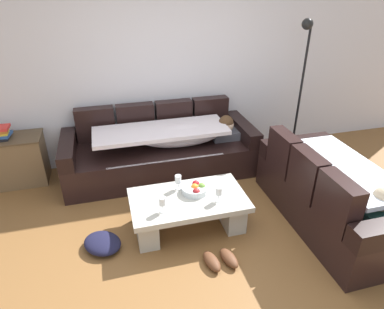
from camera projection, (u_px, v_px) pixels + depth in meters
name	position (u px, v px, depth m)	size (l,w,h in m)	color
ground_plane	(214.00, 250.00, 3.34)	(14.00, 14.00, 0.00)	brown
back_wall	(167.00, 64.00, 4.53)	(9.00, 0.10, 2.70)	silver
couch_along_wall	(164.00, 150.00, 4.53)	(2.50, 0.92, 0.88)	black
couch_near_window	(332.00, 195.00, 3.60)	(0.92, 1.83, 0.88)	black
coffee_table	(188.00, 209.00, 3.55)	(1.20, 0.68, 0.38)	#B2B1A7
fruit_bowl	(195.00, 189.00, 3.55)	(0.28, 0.28, 0.10)	silver
wine_glass_near_left	(162.00, 202.00, 3.22)	(0.07, 0.07, 0.17)	silver
wine_glass_near_right	(219.00, 192.00, 3.37)	(0.07, 0.07, 0.17)	silver
wine_glass_far_back	(178.00, 180.00, 3.57)	(0.07, 0.07, 0.17)	silver
side_cabinet	(16.00, 160.00, 4.29)	(0.72, 0.44, 0.64)	brown
book_stack_on_cabinet	(3.00, 133.00, 4.10)	(0.18, 0.23, 0.15)	black
floor_lamp	(300.00, 83.00, 4.54)	(0.33, 0.31, 1.95)	black
pair_of_shoes	(220.00, 260.00, 3.17)	(0.34, 0.29, 0.09)	#59331E
crumpled_garment	(102.00, 243.00, 3.34)	(0.40, 0.32, 0.12)	#191933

